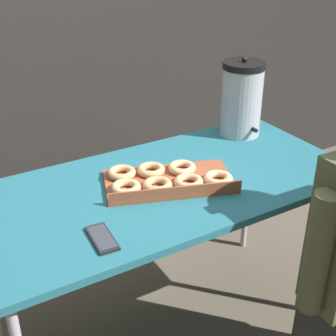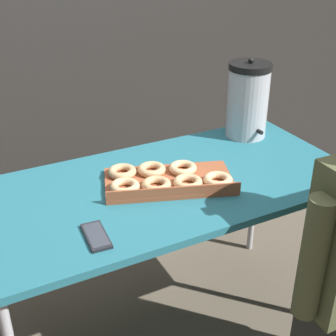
% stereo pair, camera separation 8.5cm
% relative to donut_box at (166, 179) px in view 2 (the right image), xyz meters
% --- Properties ---
extents(ground_plane, '(12.00, 12.00, 0.00)m').
position_rel_donut_box_xyz_m(ground_plane, '(0.01, 0.01, -0.78)').
color(ground_plane, brown).
extents(folding_table, '(1.44, 0.70, 0.76)m').
position_rel_donut_box_xyz_m(folding_table, '(0.01, 0.01, -0.07)').
color(folding_table, '#236675').
rests_on(folding_table, ground).
extents(donut_box, '(0.54, 0.40, 0.05)m').
position_rel_donut_box_xyz_m(donut_box, '(0.00, 0.00, 0.00)').
color(donut_box, brown).
rests_on(donut_box, folding_table).
extents(coffee_urn, '(0.19, 0.21, 0.36)m').
position_rel_donut_box_xyz_m(coffee_urn, '(0.53, 0.24, 0.15)').
color(coffee_urn, '#B7B7BC').
rests_on(coffee_urn, folding_table).
extents(cell_phone, '(0.08, 0.16, 0.01)m').
position_rel_donut_box_xyz_m(cell_phone, '(-0.35, -0.20, -0.02)').
color(cell_phone, black).
rests_on(cell_phone, folding_table).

